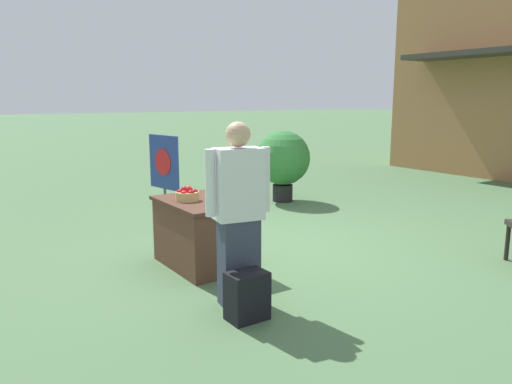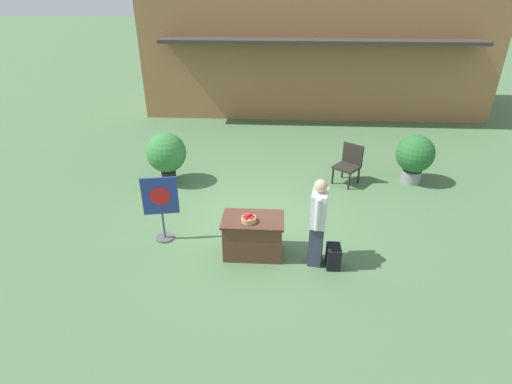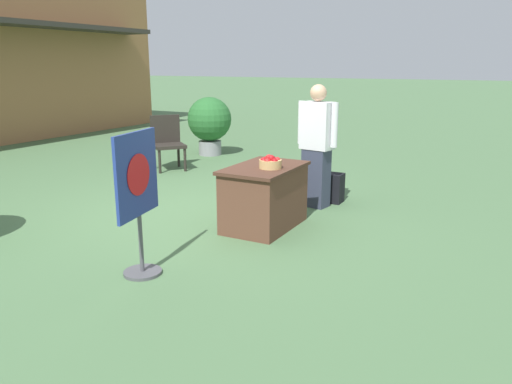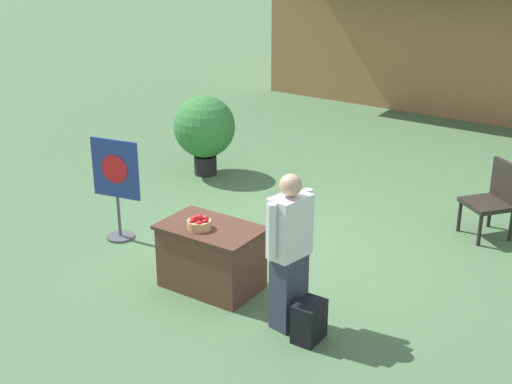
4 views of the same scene
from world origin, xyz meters
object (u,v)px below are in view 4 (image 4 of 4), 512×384
at_px(display_table, 211,257).
at_px(patio_chair, 495,196).
at_px(person_visitor, 289,251).
at_px(backpack, 309,321).
at_px(potted_plant_far_right, 204,128).
at_px(poster_board, 116,183).
at_px(apple_basket, 199,223).

distance_m(display_table, patio_chair, 3.89).
xyz_separation_m(person_visitor, backpack, (0.31, -0.11, -0.64)).
bearing_deg(potted_plant_far_right, patio_chair, 3.08).
xyz_separation_m(person_visitor, poster_board, (-2.95, 0.58, -0.09)).
bearing_deg(person_visitor, backpack, 170.37).
bearing_deg(display_table, backpack, -12.42).
bearing_deg(poster_board, apple_basket, 63.57).
relative_size(display_table, poster_board, 0.84).
relative_size(patio_chair, potted_plant_far_right, 0.77).
relative_size(backpack, patio_chair, 0.42).
xyz_separation_m(backpack, patio_chair, (0.76, 3.51, 0.34)).
xyz_separation_m(backpack, potted_plant_far_right, (-3.83, 3.26, 0.57)).
xyz_separation_m(display_table, backpack, (1.46, -0.32, -0.17)).
bearing_deg(potted_plant_far_right, display_table, -51.19).
bearing_deg(person_visitor, poster_board, -0.84).
xyz_separation_m(display_table, poster_board, (-1.80, 0.37, 0.39)).
bearing_deg(poster_board, display_table, 67.59).
distance_m(patio_chair, potted_plant_far_right, 4.60).
xyz_separation_m(apple_basket, patio_chair, (2.29, 3.30, -0.27)).
bearing_deg(display_table, poster_board, 168.33).
relative_size(person_visitor, patio_chair, 1.67).
distance_m(person_visitor, potted_plant_far_right, 4.72).
bearing_deg(backpack, patio_chair, 77.80).
bearing_deg(person_visitor, display_table, 0.00).
height_order(display_table, potted_plant_far_right, potted_plant_far_right).
bearing_deg(poster_board, patio_chair, 114.28).
xyz_separation_m(poster_board, potted_plant_far_right, (-0.57, 2.57, 0.01)).
height_order(apple_basket, backpack, apple_basket).
xyz_separation_m(person_visitor, potted_plant_far_right, (-3.51, 3.15, -0.08)).
xyz_separation_m(apple_basket, potted_plant_far_right, (-2.29, 3.05, -0.05)).
bearing_deg(potted_plant_far_right, backpack, -40.44).
distance_m(apple_basket, potted_plant_far_right, 3.82).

